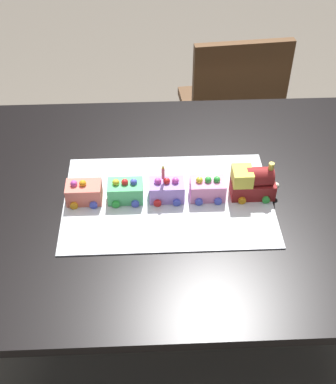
% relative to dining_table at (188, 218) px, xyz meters
% --- Properties ---
extents(ground_plane, '(8.00, 8.00, 0.00)m').
position_rel_dining_table_xyz_m(ground_plane, '(0.00, 0.00, -0.63)').
color(ground_plane, '#6B6054').
extents(dining_table, '(1.40, 1.00, 0.74)m').
position_rel_dining_table_xyz_m(dining_table, '(0.00, 0.00, 0.00)').
color(dining_table, black).
rests_on(dining_table, ground).
extents(chair, '(0.44, 0.44, 0.86)m').
position_rel_dining_table_xyz_m(chair, '(-0.26, -0.83, -0.16)').
color(chair, brown).
rests_on(chair, ground).
extents(cake_board, '(0.60, 0.40, 0.00)m').
position_rel_dining_table_xyz_m(cake_board, '(0.06, 0.03, 0.11)').
color(cake_board, silver).
rests_on(cake_board, dining_table).
extents(cake_locomotive, '(0.14, 0.08, 0.12)m').
position_rel_dining_table_xyz_m(cake_locomotive, '(-0.18, 0.02, 0.16)').
color(cake_locomotive, maroon).
rests_on(cake_locomotive, cake_board).
extents(cake_car_caboose_bubblegum, '(0.10, 0.08, 0.07)m').
position_rel_dining_table_xyz_m(cake_car_caboose_bubblegum, '(-0.05, 0.02, 0.14)').
color(cake_car_caboose_bubblegum, pink).
rests_on(cake_car_caboose_bubblegum, cake_board).
extents(cake_car_gondola_lavender, '(0.10, 0.08, 0.07)m').
position_rel_dining_table_xyz_m(cake_car_gondola_lavender, '(0.07, 0.02, 0.14)').
color(cake_car_gondola_lavender, '#AD84E0').
rests_on(cake_car_gondola_lavender, cake_board).
extents(cake_car_tanker_mint_green, '(0.10, 0.08, 0.07)m').
position_rel_dining_table_xyz_m(cake_car_tanker_mint_green, '(0.19, 0.02, 0.14)').
color(cake_car_tanker_mint_green, '#59CC7A').
rests_on(cake_car_tanker_mint_green, cake_board).
extents(cake_car_flatbed_coral, '(0.10, 0.08, 0.07)m').
position_rel_dining_table_xyz_m(cake_car_flatbed_coral, '(0.30, 0.02, 0.14)').
color(cake_car_flatbed_coral, '#F27260').
rests_on(cake_car_flatbed_coral, cake_board).
extents(birthday_candle, '(0.01, 0.01, 0.05)m').
position_rel_dining_table_xyz_m(birthday_candle, '(0.08, 0.02, 0.21)').
color(birthday_candle, '#F24C59').
rests_on(birthday_candle, cake_car_gondola_lavender).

